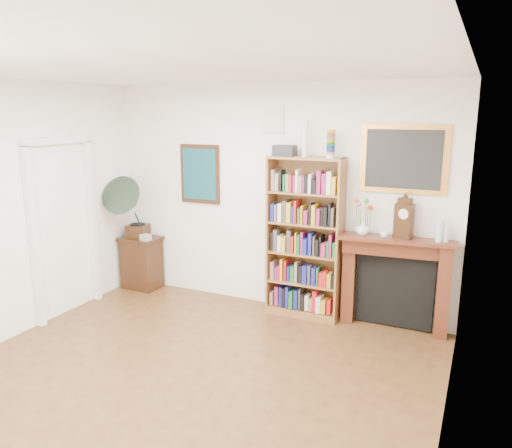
{
  "coord_description": "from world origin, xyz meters",
  "views": [
    {
      "loc": [
        2.38,
        -3.17,
        2.48
      ],
      "look_at": [
        0.17,
        1.6,
        1.27
      ],
      "focal_mm": 35.0,
      "sensor_mm": 36.0,
      "label": 1
    }
  ],
  "objects": [
    {
      "name": "teal_poster",
      "position": [
        -1.05,
        2.48,
        1.65
      ],
      "size": [
        0.58,
        0.04,
        0.78
      ],
      "color": "black",
      "rests_on": "back_wall"
    },
    {
      "name": "fireplace",
      "position": [
        1.55,
        2.4,
        0.64
      ],
      "size": [
        1.32,
        0.43,
        1.09
      ],
      "rotation": [
        0.0,
        0.0,
        0.1
      ],
      "color": "#441E0F",
      "rests_on": "floor"
    },
    {
      "name": "gramophone",
      "position": [
        -1.99,
        2.17,
        1.24
      ],
      "size": [
        0.66,
        0.76,
        0.88
      ],
      "rotation": [
        0.0,
        0.0,
        0.2
      ],
      "color": "black",
      "rests_on": "side_cabinet"
    },
    {
      "name": "bottle_left",
      "position": [
        1.99,
        2.36,
        1.21
      ],
      "size": [
        0.07,
        0.07,
        0.24
      ],
      "primitive_type": "cylinder",
      "color": "silver",
      "rests_on": "fireplace"
    },
    {
      "name": "flower_vase",
      "position": [
        1.17,
        2.33,
        1.17
      ],
      "size": [
        0.16,
        0.16,
        0.16
      ],
      "primitive_type": "imported",
      "rotation": [
        0.0,
        0.0,
        0.1
      ],
      "color": "white",
      "rests_on": "fireplace"
    },
    {
      "name": "mantel_clock",
      "position": [
        1.61,
        2.37,
        1.31
      ],
      "size": [
        0.22,
        0.16,
        0.45
      ],
      "rotation": [
        0.0,
        0.0,
        -0.31
      ],
      "color": "black",
      "rests_on": "fireplace"
    },
    {
      "name": "door_casing",
      "position": [
        -2.21,
        1.2,
        1.26
      ],
      "size": [
        0.08,
        1.02,
        2.17
      ],
      "color": "white",
      "rests_on": "left_wall"
    },
    {
      "name": "teacup",
      "position": [
        1.42,
        2.31,
        1.13
      ],
      "size": [
        0.1,
        0.1,
        0.07
      ],
      "primitive_type": "imported",
      "rotation": [
        0.0,
        0.0,
        0.15
      ],
      "color": "white",
      "rests_on": "fireplace"
    },
    {
      "name": "bottle_right",
      "position": [
        2.06,
        2.38,
        1.19
      ],
      "size": [
        0.06,
        0.06,
        0.2
      ],
      "primitive_type": "cylinder",
      "color": "silver",
      "rests_on": "fireplace"
    },
    {
      "name": "small_picture",
      "position": [
        0.0,
        2.48,
        2.35
      ],
      "size": [
        0.26,
        0.04,
        0.3
      ],
      "color": "white",
      "rests_on": "back_wall"
    },
    {
      "name": "room",
      "position": [
        0.0,
        0.0,
        1.4
      ],
      "size": [
        4.51,
        5.01,
        2.81
      ],
      "color": "#4D2B17",
      "rests_on": "ground"
    },
    {
      "name": "cd_stack",
      "position": [
        -1.76,
        2.18,
        0.78
      ],
      "size": [
        0.14,
        0.14,
        0.08
      ],
      "primitive_type": "cube",
      "rotation": [
        0.0,
        0.0,
        -0.2
      ],
      "color": "#B7B7C4",
      "rests_on": "side_cabinet"
    },
    {
      "name": "bookshelf",
      "position": [
        0.48,
        2.32,
        1.09
      ],
      "size": [
        0.9,
        0.33,
        2.24
      ],
      "rotation": [
        0.0,
        0.0,
        0.01
      ],
      "color": "brown",
      "rests_on": "floor"
    },
    {
      "name": "side_cabinet",
      "position": [
        -1.93,
        2.28,
        0.37
      ],
      "size": [
        0.56,
        0.41,
        0.74
      ],
      "primitive_type": "cube",
      "rotation": [
        0.0,
        0.0,
        -0.04
      ],
      "color": "black",
      "rests_on": "floor"
    },
    {
      "name": "gilt_painting",
      "position": [
        1.55,
        2.48,
        1.95
      ],
      "size": [
        0.95,
        0.04,
        0.75
      ],
      "color": "gold",
      "rests_on": "back_wall"
    }
  ]
}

